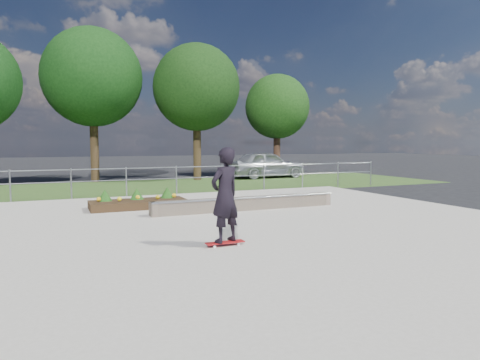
% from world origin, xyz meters
% --- Properties ---
extents(ground, '(120.00, 120.00, 0.00)m').
position_xyz_m(ground, '(0.00, 0.00, 0.00)').
color(ground, black).
rests_on(ground, ground).
extents(grass_verge, '(30.00, 8.00, 0.02)m').
position_xyz_m(grass_verge, '(0.00, 11.00, 0.01)').
color(grass_verge, '#314F1F').
rests_on(grass_verge, ground).
extents(concrete_slab, '(15.00, 15.00, 0.06)m').
position_xyz_m(concrete_slab, '(0.00, 0.00, 0.03)').
color(concrete_slab, '#B0AA9C').
rests_on(concrete_slab, ground).
extents(fence, '(20.06, 0.06, 1.20)m').
position_xyz_m(fence, '(0.00, 7.50, 0.77)').
color(fence, gray).
rests_on(fence, ground).
extents(tree_mid_left, '(5.25, 5.25, 8.25)m').
position_xyz_m(tree_mid_left, '(-2.50, 15.00, 5.61)').
color(tree_mid_left, '#2F1F13').
rests_on(tree_mid_left, ground).
extents(tree_mid_right, '(4.90, 4.90, 7.70)m').
position_xyz_m(tree_mid_right, '(3.00, 14.00, 5.23)').
color(tree_mid_right, '#302113').
rests_on(tree_mid_right, ground).
extents(tree_far_right, '(4.20, 4.20, 6.60)m').
position_xyz_m(tree_far_right, '(9.00, 15.50, 4.48)').
color(tree_far_right, '#321D14').
rests_on(tree_far_right, ground).
extents(grind_ledge, '(6.00, 0.44, 0.43)m').
position_xyz_m(grind_ledge, '(0.88, 2.53, 0.26)').
color(grind_ledge, brown).
rests_on(grind_ledge, concrete_slab).
extents(planter_bed, '(3.00, 1.20, 0.61)m').
position_xyz_m(planter_bed, '(-2.13, 4.35, 0.24)').
color(planter_bed, black).
rests_on(planter_bed, concrete_slab).
extents(skateboarder, '(0.82, 0.69, 1.99)m').
position_xyz_m(skateboarder, '(-1.45, -1.52, 1.09)').
color(skateboarder, white).
rests_on(skateboarder, concrete_slab).
extents(parked_car, '(4.88, 2.13, 1.64)m').
position_xyz_m(parked_car, '(7.29, 13.70, 0.82)').
color(parked_car, '#9EA2A8').
rests_on(parked_car, ground).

